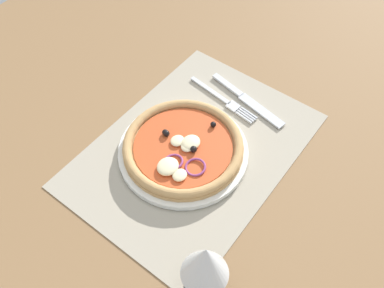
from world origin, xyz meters
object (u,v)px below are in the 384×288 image
pizza (183,147)px  fork (226,101)px  knife (247,100)px  wine_glass (205,263)px  plate (183,151)px

pizza → fork: size_ratio=1.28×
fork → knife: knife is taller
pizza → wine_glass: wine_glass is taller
pizza → knife: pizza is taller
wine_glass → pizza: bearing=-134.9°
knife → wine_glass: (37.70, 16.08, 9.50)cm
plate → knife: size_ratio=1.26×
pizza → fork: bearing=-175.7°
plate → knife: plate is taller
wine_glass → fork: bearing=-150.4°
pizza → wine_glass: size_ratio=1.55×
plate → pizza: pizza is taller
knife → pizza: bearing=-86.2°
plate → fork: (-16.22, -1.18, -0.38)cm
plate → fork: bearing=-175.8°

